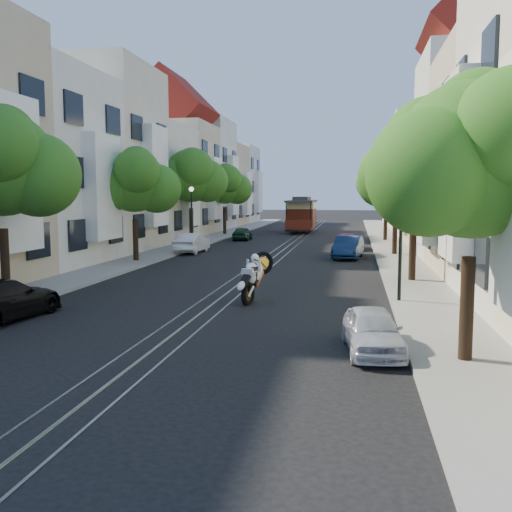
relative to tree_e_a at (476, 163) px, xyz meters
The scene contains 26 objects.
ground 32.17m from the tree_e_a, 103.17° to the left, with size 200.00×200.00×0.00m, color black.
sidewalk_east 31.33m from the tree_e_a, 90.02° to the left, with size 2.50×80.00×0.12m, color gray.
sidewalk_west 34.52m from the tree_e_a, 115.07° to the left, with size 2.50×80.00×0.12m, color gray.
rail_left 32.29m from the tree_e_a, 104.13° to the left, with size 0.06×80.00×0.02m, color gray.
rail_slot 32.16m from the tree_e_a, 103.17° to the left, with size 0.06×80.00×0.02m, color gray.
rail_right 32.04m from the tree_e_a, 102.21° to the left, with size 0.06×80.00×0.02m, color gray.
lane_line 32.16m from the tree_e_a, 103.17° to the left, with size 0.08×80.00×0.01m, color tan.
townhouses_east 31.29m from the tree_e_a, 81.53° to the left, with size 7.75×72.00×12.00m.
townhouses_west 36.38m from the tree_e_a, 121.73° to the left, with size 7.75×72.00×11.76m.
tree_e_a is the anchor object (origin of this frame).
tree_e_b 12.00m from the tree_e_a, 90.00° to the left, with size 4.93×4.08×6.68m.
tree_e_c 23.00m from the tree_e_a, 90.00° to the left, with size 4.84×3.99×6.52m.
tree_e_d 34.00m from the tree_e_a, 90.00° to the left, with size 5.01×4.16×6.85m.
tree_w_a 15.25m from the tree_e_a, 160.85° to the left, with size 4.93×4.08×6.68m.
tree_w_b 22.28m from the tree_e_a, 130.27° to the left, with size 4.72×3.87×6.27m.
tree_w_c 31.49m from the tree_e_a, 117.22° to the left, with size 5.13×4.28×7.09m.
tree_w_d 41.57m from the tree_e_a, 110.27° to the left, with size 4.84×3.99×6.52m.
lamp_east 7.26m from the tree_e_a, 97.79° to the left, with size 0.32×0.32×4.16m.
lamp_west 28.51m from the tree_e_a, 118.45° to the left, with size 0.32×0.32×4.16m.
sportbike_rider 9.43m from the tree_e_a, 132.56° to the left, with size 0.95×2.05×1.79m.
cable_car 45.26m from the tree_e_a, 99.89° to the left, with size 2.69×8.45×3.24m.
parked_car_e_near 4.42m from the tree_e_a, 162.39° to the left, with size 1.26×3.14×1.07m, color silver.
parked_car_e_mid 21.50m from the tree_e_a, 97.76° to the left, with size 1.41×4.05×1.33m, color #0D2145.
parked_car_e_far 27.29m from the tree_e_a, 96.08° to the left, with size 1.75×3.80×1.06m, color maroon.
parked_car_w_mid 26.27m from the tree_e_a, 119.65° to the left, with size 1.37×3.93×1.29m, color silver.
parked_car_w_far 35.62m from the tree_e_a, 109.23° to the left, with size 1.31×3.26×1.11m, color #163723.
Camera 1 is at (4.74, -15.87, 3.72)m, focal length 40.00 mm.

